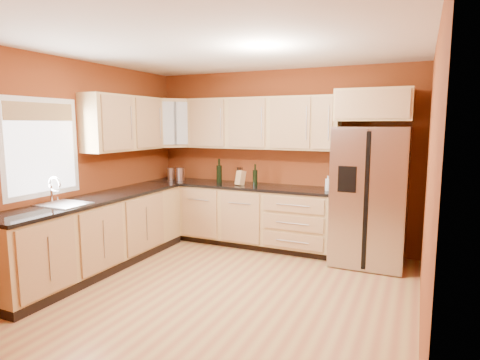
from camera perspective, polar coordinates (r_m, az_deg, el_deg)
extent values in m
plane|color=#AF6B43|center=(4.55, -2.96, -15.55)|extent=(4.00, 4.00, 0.00)
plane|color=silver|center=(4.24, -3.23, 18.63)|extent=(4.00, 4.00, 0.00)
cube|color=maroon|center=(6.04, 5.70, 3.05)|extent=(4.00, 0.04, 2.60)
cube|color=maroon|center=(2.62, -23.75, -4.06)|extent=(4.00, 0.04, 2.60)
cube|color=maroon|center=(5.42, -22.23, 1.93)|extent=(0.04, 4.00, 2.60)
cube|color=maroon|center=(3.74, 25.28, -0.72)|extent=(0.04, 4.00, 2.60)
cube|color=tan|center=(6.10, -0.25, -5.05)|extent=(2.90, 0.60, 0.88)
cube|color=tan|center=(5.36, -19.52, -7.36)|extent=(0.60, 2.80, 0.88)
cube|color=black|center=(6.00, -0.29, -0.79)|extent=(2.90, 0.62, 0.04)
cube|color=black|center=(5.25, -19.67, -2.52)|extent=(0.62, 2.80, 0.04)
cube|color=tan|center=(5.95, 2.95, 8.07)|extent=(2.30, 0.33, 0.75)
cube|color=tan|center=(5.81, -16.14, 7.77)|extent=(0.33, 1.35, 0.75)
cube|color=tan|center=(6.46, -9.53, 7.96)|extent=(0.67, 0.67, 0.75)
cube|color=tan|center=(5.43, 18.57, 10.05)|extent=(0.92, 0.60, 0.40)
cube|color=#BBBBC0|center=(5.43, 17.95, -2.21)|extent=(0.90, 0.75, 1.78)
cube|color=white|center=(5.05, -26.34, 4.15)|extent=(0.03, 0.90, 1.00)
cylinder|color=#BBBBC0|center=(6.45, -8.49, 0.82)|extent=(0.16, 0.16, 0.20)
cylinder|color=#BBBBC0|center=(6.62, -9.77, 0.91)|extent=(0.15, 0.15, 0.19)
cube|color=tan|center=(5.90, 0.07, 0.32)|extent=(0.14, 0.13, 0.22)
cylinder|color=silver|center=(5.53, 12.37, -0.46)|extent=(0.09, 0.09, 0.20)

